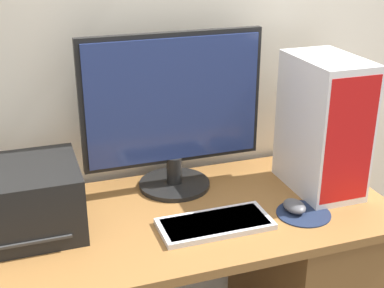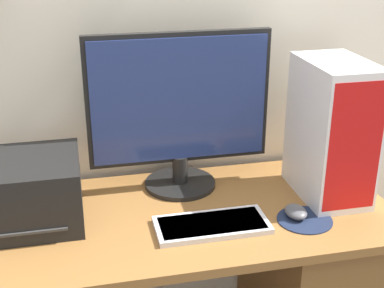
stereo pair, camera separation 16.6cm
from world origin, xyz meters
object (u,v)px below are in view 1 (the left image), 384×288
monitor (173,109)px  keyboard (215,224)px  printer (27,200)px  computer_tower (323,125)px  mouse (294,206)px

monitor → keyboard: monitor is taller
monitor → printer: (-0.51, -0.14, -0.19)m
keyboard → computer_tower: bearing=16.6°
monitor → keyboard: (0.04, -0.31, -0.28)m
computer_tower → printer: size_ratio=1.47×
monitor → computer_tower: 0.52m
keyboard → computer_tower: size_ratio=0.75×
monitor → mouse: bearing=-44.0°
keyboard → monitor: bearing=97.2°
printer → mouse: bearing=-11.5°
keyboard → printer: bearing=162.9°
mouse → printer: bearing=168.5°
monitor → printer: bearing=-164.7°
monitor → printer: size_ratio=1.97×
mouse → computer_tower: size_ratio=0.20×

